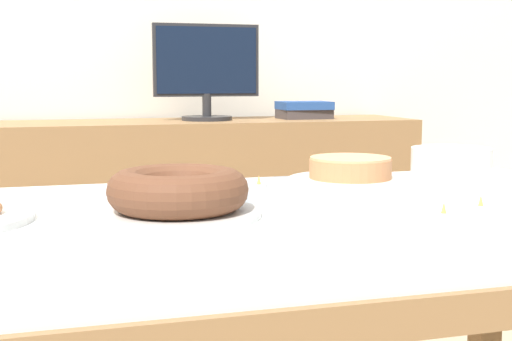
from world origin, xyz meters
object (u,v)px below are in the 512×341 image
at_px(tealight_near_front, 259,187).
at_px(tealight_right_edge, 444,216).
at_px(cake_chocolate_round, 350,172).
at_px(plate_stack, 451,163).
at_px(cake_golden_bundt, 178,194).
at_px(tealight_left_edge, 480,209).
at_px(book_stack, 304,110).
at_px(computer_monitor, 207,72).

relative_size(tealight_near_front, tealight_right_edge, 1.00).
relative_size(cake_chocolate_round, tealight_right_edge, 7.84).
distance_m(cake_chocolate_round, plate_stack, 0.29).
relative_size(cake_golden_bundt, tealight_left_edge, 7.94).
xyz_separation_m(tealight_near_front, tealight_left_edge, (0.33, -0.39, 0.00)).
height_order(cake_chocolate_round, plate_stack, plate_stack).
bearing_deg(tealight_right_edge, book_stack, 78.56).
relative_size(computer_monitor, tealight_near_front, 10.60).
bearing_deg(tealight_near_front, cake_golden_bundt, -132.69).
distance_m(computer_monitor, cake_chocolate_round, 1.17).
distance_m(cake_chocolate_round, tealight_right_edge, 0.51).
distance_m(book_stack, tealight_near_front, 1.33).
distance_m(cake_chocolate_round, tealight_left_edge, 0.46).
xyz_separation_m(computer_monitor, tealight_left_edge, (0.19, -1.59, -0.28)).
distance_m(cake_golden_bundt, plate_stack, 0.86).
bearing_deg(computer_monitor, cake_golden_bundt, -104.64).
bearing_deg(cake_golden_bundt, book_stack, 61.45).
relative_size(cake_chocolate_round, plate_stack, 1.49).
distance_m(plate_stack, tealight_right_edge, 0.61).
relative_size(book_stack, tealight_left_edge, 5.26).
xyz_separation_m(cake_chocolate_round, cake_golden_bundt, (-0.50, -0.32, 0.02)).
bearing_deg(plate_stack, computer_monitor, 110.11).
height_order(cake_golden_bundt, tealight_near_front, cake_golden_bundt).
relative_size(computer_monitor, tealight_right_edge, 10.60).
xyz_separation_m(computer_monitor, plate_stack, (0.41, -1.12, -0.25)).
distance_m(computer_monitor, tealight_near_front, 1.24).
bearing_deg(tealight_near_front, computer_monitor, 83.22).
xyz_separation_m(computer_monitor, book_stack, (0.41, 0.00, -0.15)).
height_order(cake_golden_bundt, tealight_right_edge, cake_golden_bundt).
bearing_deg(tealight_left_edge, cake_golden_bundt, 166.51).
height_order(cake_golden_bundt, plate_stack, cake_golden_bundt).
bearing_deg(cake_chocolate_round, book_stack, 75.46).
bearing_deg(computer_monitor, book_stack, 0.19).
height_order(computer_monitor, plate_stack, computer_monitor).
relative_size(book_stack, cake_chocolate_round, 0.67).
xyz_separation_m(book_stack, cake_chocolate_round, (-0.29, -1.14, -0.11)).
xyz_separation_m(cake_golden_bundt, tealight_near_front, (0.24, 0.26, -0.03)).
distance_m(computer_monitor, cake_golden_bundt, 1.52).
distance_m(computer_monitor, book_stack, 0.44).
height_order(book_stack, tealight_left_edge, book_stack).
relative_size(plate_stack, tealight_left_edge, 5.25).
relative_size(plate_stack, tealight_right_edge, 5.25).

